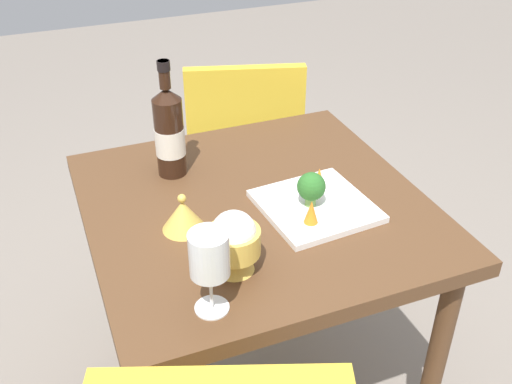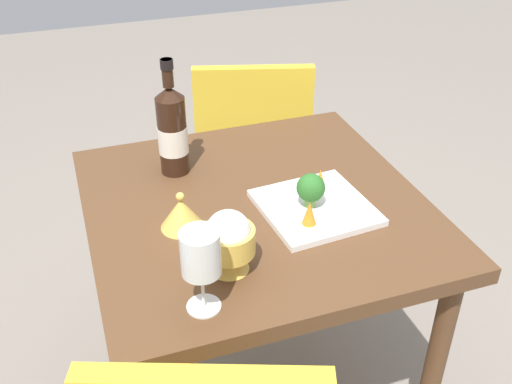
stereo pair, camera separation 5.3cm
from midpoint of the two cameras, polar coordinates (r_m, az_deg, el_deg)
dining_table at (r=1.52m, az=1.00°, el=-4.05°), size 0.81×0.81×0.74m
chair_near_window at (r=2.18m, az=0.37°, el=4.65°), size 0.50×0.50×0.85m
wine_bottle at (r=1.55m, az=-7.00°, el=5.85°), size 0.08×0.08×0.31m
wine_glass at (r=1.10m, az=-3.91°, el=-6.03°), size 0.08×0.08×0.18m
rice_bowl at (r=1.22m, az=-1.38°, el=-4.64°), size 0.11×0.11×0.14m
rice_bowl_lid at (r=1.37m, az=-6.01°, el=-2.02°), size 0.10×0.10×0.09m
serving_plate at (r=1.44m, az=6.70°, el=-1.49°), size 0.27×0.27×0.02m
broccoli_floret at (r=1.41m, az=6.31°, el=0.32°), size 0.07×0.07×0.09m
carrot_garnish_left at (r=1.49m, az=7.14°, el=1.22°), size 0.03×0.03×0.05m
carrot_garnish_right at (r=1.36m, az=6.22°, el=-2.03°), size 0.03×0.03×0.06m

